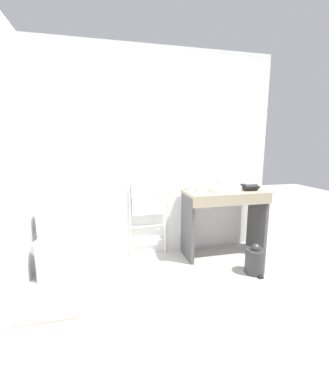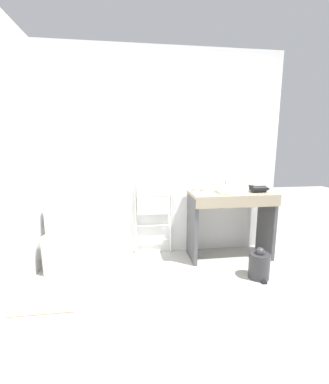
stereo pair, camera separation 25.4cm
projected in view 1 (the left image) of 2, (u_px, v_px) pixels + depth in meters
ground_plane at (195, 332)px, 1.97m from camera, size 12.00×12.00×0.00m
wall_back at (153, 155)px, 3.23m from camera, size 3.09×0.12×2.54m
toilet at (54, 248)px, 2.79m from camera, size 0.38×0.52×0.75m
towel_radiator at (148, 202)px, 3.21m from camera, size 0.47×0.06×0.99m
vanity_counter at (225, 211)px, 3.23m from camera, size 1.01×0.48×0.84m
sink_basin at (226, 188)px, 3.18m from camera, size 0.38×0.38×0.06m
faucet at (219, 182)px, 3.37m from camera, size 0.02×0.10×0.12m
cup_near_wall at (191, 186)px, 3.25m from camera, size 0.08×0.08×0.10m
cup_near_edge at (200, 187)px, 3.22m from camera, size 0.08×0.08×0.09m
hair_dryer at (251, 187)px, 3.22m from camera, size 0.23×0.18×0.08m
trash_bin at (255, 260)px, 2.83m from camera, size 0.22×0.25×0.34m
bath_mat at (46, 310)px, 2.22m from camera, size 0.56×0.36×0.01m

